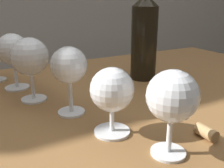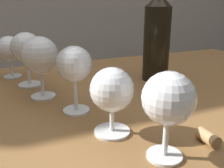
% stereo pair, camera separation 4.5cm
% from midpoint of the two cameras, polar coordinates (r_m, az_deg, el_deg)
% --- Properties ---
extents(dining_table, '(1.49, 0.81, 0.71)m').
position_cam_midpoint_polar(dining_table, '(0.69, -5.67, -9.40)').
color(dining_table, brown).
rests_on(dining_table, ground_plane).
extents(wine_glass_cabernet, '(0.08, 0.08, 0.14)m').
position_cam_midpoint_polar(wine_glass_cabernet, '(0.39, 9.75, -3.18)').
color(wine_glass_cabernet, white).
rests_on(wine_glass_cabernet, dining_table).
extents(wine_glass_port, '(0.08, 0.08, 0.13)m').
position_cam_midpoint_polar(wine_glass_port, '(0.46, -2.83, -1.79)').
color(wine_glass_port, white).
rests_on(wine_glass_port, dining_table).
extents(wine_glass_chardonnay, '(0.08, 0.08, 0.15)m').
position_cam_midpoint_polar(wine_glass_chardonnay, '(0.54, -11.91, 3.72)').
color(wine_glass_chardonnay, white).
rests_on(wine_glass_chardonnay, dining_table).
extents(wine_glass_white, '(0.09, 0.09, 0.16)m').
position_cam_midpoint_polar(wine_glass_white, '(0.64, -19.77, 5.50)').
color(wine_glass_white, white).
rests_on(wine_glass_white, dining_table).
extents(wine_glass_amber, '(0.08, 0.08, 0.15)m').
position_cam_midpoint_polar(wine_glass_amber, '(0.75, -22.86, 6.78)').
color(wine_glass_amber, white).
rests_on(wine_glass_amber, dining_table).
extents(wine_bottle, '(0.08, 0.08, 0.34)m').
position_cam_midpoint_polar(wine_bottle, '(0.79, 5.54, 10.58)').
color(wine_bottle, black).
rests_on(wine_bottle, dining_table).
extents(cork, '(0.02, 0.04, 0.02)m').
position_cam_midpoint_polar(cork, '(0.49, 17.72, -10.27)').
color(cork, tan).
rests_on(cork, dining_table).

